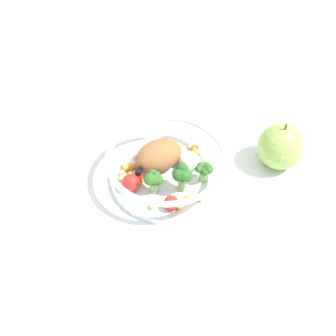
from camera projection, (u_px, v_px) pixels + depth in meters
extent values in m
plane|color=white|center=(160.00, 182.00, 0.76)|extent=(2.40, 2.40, 0.00)
cylinder|color=white|center=(168.00, 178.00, 0.76)|extent=(0.20, 0.20, 0.01)
torus|color=white|center=(168.00, 159.00, 0.72)|extent=(0.21, 0.21, 0.01)
ellipsoid|color=#935B33|center=(159.00, 155.00, 0.76)|extent=(0.09, 0.06, 0.05)
cylinder|color=#7FAD5B|center=(182.00, 184.00, 0.73)|extent=(0.01, 0.01, 0.03)
sphere|color=#23561E|center=(185.00, 172.00, 0.71)|extent=(0.02, 0.02, 0.02)
sphere|color=#23561E|center=(182.00, 168.00, 0.71)|extent=(0.02, 0.02, 0.02)
sphere|color=#23561E|center=(177.00, 173.00, 0.71)|extent=(0.02, 0.02, 0.02)
sphere|color=#23561E|center=(179.00, 175.00, 0.70)|extent=(0.02, 0.02, 0.02)
sphere|color=#23561E|center=(183.00, 176.00, 0.70)|extent=(0.02, 0.02, 0.02)
sphere|color=#23561E|center=(186.00, 176.00, 0.71)|extent=(0.02, 0.02, 0.02)
cylinder|color=#7FAD5B|center=(154.00, 187.00, 0.73)|extent=(0.01, 0.01, 0.02)
sphere|color=#2D6023|center=(156.00, 176.00, 0.71)|extent=(0.02, 0.02, 0.02)
sphere|color=#2D6023|center=(153.00, 174.00, 0.71)|extent=(0.02, 0.02, 0.02)
sphere|color=#2D6023|center=(151.00, 177.00, 0.71)|extent=(0.02, 0.02, 0.02)
sphere|color=#2D6023|center=(150.00, 179.00, 0.70)|extent=(0.02, 0.02, 0.02)
sphere|color=#2D6023|center=(154.00, 180.00, 0.71)|extent=(0.02, 0.02, 0.02)
sphere|color=#2D6023|center=(158.00, 180.00, 0.71)|extent=(0.02, 0.02, 0.02)
cylinder|color=#7FAD5B|center=(203.00, 176.00, 0.74)|extent=(0.01, 0.01, 0.02)
sphere|color=#2D6023|center=(206.00, 168.00, 0.73)|extent=(0.02, 0.02, 0.02)
sphere|color=#2D6023|center=(203.00, 166.00, 0.73)|extent=(0.01, 0.01, 0.01)
sphere|color=#2D6023|center=(201.00, 167.00, 0.73)|extent=(0.02, 0.02, 0.02)
sphere|color=#2D6023|center=(199.00, 169.00, 0.72)|extent=(0.01, 0.01, 0.01)
sphere|color=#2D6023|center=(205.00, 171.00, 0.72)|extent=(0.02, 0.02, 0.02)
sphere|color=#2D6023|center=(208.00, 169.00, 0.73)|extent=(0.02, 0.02, 0.02)
sphere|color=silver|center=(191.00, 158.00, 0.77)|extent=(0.02, 0.02, 0.02)
sphere|color=silver|center=(188.00, 157.00, 0.77)|extent=(0.03, 0.03, 0.03)
sphere|color=silver|center=(187.00, 159.00, 0.77)|extent=(0.02, 0.02, 0.02)
sphere|color=silver|center=(186.00, 160.00, 0.76)|extent=(0.02, 0.02, 0.02)
sphere|color=silver|center=(190.00, 165.00, 0.76)|extent=(0.03, 0.03, 0.03)
sphere|color=silver|center=(194.00, 160.00, 0.76)|extent=(0.02, 0.02, 0.02)
cube|color=yellow|center=(139.00, 181.00, 0.75)|extent=(0.02, 0.02, 0.00)
cylinder|color=red|center=(139.00, 177.00, 0.74)|extent=(0.02, 0.02, 0.02)
sphere|color=black|center=(139.00, 172.00, 0.73)|extent=(0.01, 0.01, 0.01)
sphere|color=black|center=(137.00, 172.00, 0.72)|extent=(0.01, 0.01, 0.01)
sphere|color=black|center=(140.00, 168.00, 0.73)|extent=(0.01, 0.01, 0.01)
cylinder|color=orange|center=(183.00, 202.00, 0.71)|extent=(0.03, 0.02, 0.01)
cylinder|color=orange|center=(195.00, 152.00, 0.79)|extent=(0.03, 0.03, 0.01)
cylinder|color=orange|center=(182.00, 154.00, 0.79)|extent=(0.01, 0.02, 0.01)
cylinder|color=orange|center=(172.00, 151.00, 0.79)|extent=(0.03, 0.02, 0.01)
cylinder|color=orange|center=(133.00, 166.00, 0.77)|extent=(0.04, 0.02, 0.01)
sphere|color=red|center=(131.00, 183.00, 0.73)|extent=(0.03, 0.03, 0.03)
sphere|color=red|center=(171.00, 203.00, 0.70)|extent=(0.02, 0.02, 0.02)
sphere|color=tan|center=(122.00, 173.00, 0.76)|extent=(0.01, 0.01, 0.01)
sphere|color=#D1B775|center=(159.00, 203.00, 0.71)|extent=(0.01, 0.01, 0.01)
sphere|color=#D1B775|center=(122.00, 178.00, 0.75)|extent=(0.01, 0.01, 0.01)
sphere|color=#D1B775|center=(136.00, 157.00, 0.78)|extent=(0.01, 0.01, 0.01)
sphere|color=tan|center=(174.00, 198.00, 0.72)|extent=(0.01, 0.01, 0.01)
sphere|color=#D1B775|center=(152.00, 206.00, 0.71)|extent=(0.01, 0.01, 0.01)
sphere|color=tan|center=(153.00, 202.00, 0.71)|extent=(0.01, 0.01, 0.01)
sphere|color=#D1B775|center=(155.00, 144.00, 0.80)|extent=(0.01, 0.01, 0.01)
sphere|color=#D1B775|center=(149.00, 148.00, 0.80)|extent=(0.01, 0.01, 0.01)
sphere|color=#D1B775|center=(190.00, 147.00, 0.80)|extent=(0.01, 0.01, 0.01)
sphere|color=tan|center=(131.00, 174.00, 0.75)|extent=(0.01, 0.01, 0.01)
sphere|color=tan|center=(124.00, 165.00, 0.77)|extent=(0.01, 0.01, 0.01)
sphere|color=tan|center=(194.00, 198.00, 0.72)|extent=(0.01, 0.01, 0.01)
sphere|color=tan|center=(201.00, 199.00, 0.72)|extent=(0.01, 0.01, 0.01)
sphere|color=#8CB74C|center=(280.00, 146.00, 0.76)|extent=(0.08, 0.08, 0.08)
cylinder|color=brown|center=(286.00, 127.00, 0.73)|extent=(0.00, 0.00, 0.01)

